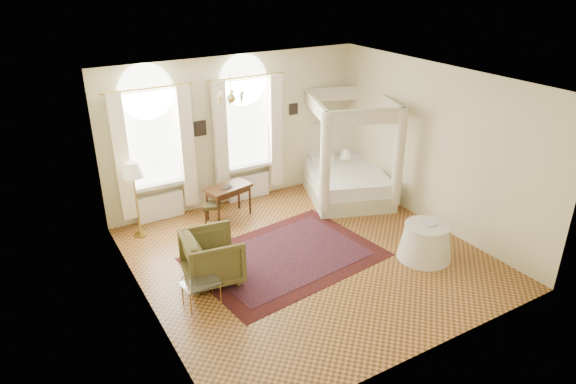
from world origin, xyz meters
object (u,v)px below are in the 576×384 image
(canopy_bed, at_px, (347,175))
(stool, at_px, (212,206))
(floor_lamp, at_px, (133,174))
(side_table, at_px, (425,241))
(nightstand, at_px, (345,175))
(writing_desk, at_px, (228,191))
(coffee_table, at_px, (201,284))
(armchair, at_px, (212,257))

(canopy_bed, height_order, stool, canopy_bed)
(stool, bearing_deg, floor_lamp, 172.43)
(side_table, bearing_deg, stool, 130.56)
(canopy_bed, distance_m, nightstand, 0.72)
(side_table, bearing_deg, nightstand, 78.34)
(writing_desk, bearing_deg, side_table, -53.78)
(canopy_bed, height_order, floor_lamp, canopy_bed)
(writing_desk, distance_m, coffee_table, 3.08)
(stool, relative_size, floor_lamp, 0.31)
(floor_lamp, xyz_separation_m, side_table, (4.34, -3.53, -1.01))
(nightstand, relative_size, stool, 1.08)
(canopy_bed, relative_size, nightstand, 4.99)
(nightstand, height_order, side_table, side_table)
(coffee_table, bearing_deg, writing_desk, 57.21)
(armchair, xyz_separation_m, side_table, (3.68, -1.33, -0.11))
(stool, relative_size, coffee_table, 0.80)
(floor_lamp, bearing_deg, side_table, -39.14)
(canopy_bed, distance_m, stool, 3.25)
(coffee_table, bearing_deg, floor_lamp, 94.58)
(coffee_table, bearing_deg, nightstand, 29.33)
(armchair, xyz_separation_m, coffee_table, (-0.44, -0.56, -0.08))
(writing_desk, height_order, armchair, armchair)
(canopy_bed, relative_size, coffee_table, 4.30)
(armchair, distance_m, side_table, 3.91)
(canopy_bed, bearing_deg, stool, 172.73)
(nightstand, height_order, floor_lamp, floor_lamp)
(canopy_bed, xyz_separation_m, stool, (-3.21, 0.41, -0.18))
(coffee_table, bearing_deg, armchair, 51.89)
(canopy_bed, distance_m, floor_lamp, 4.81)
(armchair, relative_size, floor_lamp, 0.62)
(canopy_bed, bearing_deg, armchair, -158.48)
(canopy_bed, height_order, side_table, canopy_bed)
(canopy_bed, distance_m, side_table, 2.95)
(writing_desk, bearing_deg, coffee_table, -122.79)
(stool, xyz_separation_m, side_table, (2.85, -3.34, -0.03))
(canopy_bed, xyz_separation_m, armchair, (-4.04, -1.59, -0.10))
(writing_desk, xyz_separation_m, stool, (-0.40, -0.02, -0.26))
(nightstand, bearing_deg, floor_lamp, 179.50)
(canopy_bed, bearing_deg, coffee_table, -154.30)
(armchair, relative_size, side_table, 0.97)
(side_table, bearing_deg, coffee_table, 169.42)
(canopy_bed, height_order, writing_desk, canopy_bed)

